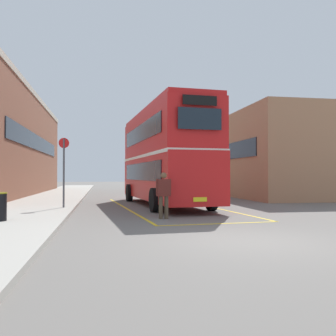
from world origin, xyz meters
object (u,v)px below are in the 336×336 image
Objects in this scene: pedestrian_boarding at (164,192)px; bus_stop_sign at (64,166)px; double_decker_bus at (164,156)px; litter_bin at (0,207)px; single_deck_bus at (177,174)px.

pedestrian_boarding is 5.36m from bus_stop_sign.
double_decker_bus is at bearing 80.50° from pedestrian_boarding.
double_decker_bus is 5.17m from bus_stop_sign.
double_decker_bus is 12.65× the size of litter_bin.
pedestrian_boarding is at bearing 9.30° from litter_bin.
single_deck_bus is 9.80× the size of litter_bin.
double_decker_bus is 3.64× the size of bus_stop_sign.
single_deck_bus is (4.11, 17.06, -0.88)m from double_decker_bus.
pedestrian_boarding is at bearing -102.53° from single_deck_bus.
bus_stop_sign reaches higher than pedestrian_boarding.
double_decker_bus is at bearing 23.68° from bus_stop_sign.
single_deck_bus is 5.19× the size of pedestrian_boarding.
litter_bin is (-10.23, -23.69, -1.07)m from single_deck_bus.
single_deck_bus is 2.82× the size of bus_stop_sign.
bus_stop_sign is at bearing -156.32° from double_decker_bus.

